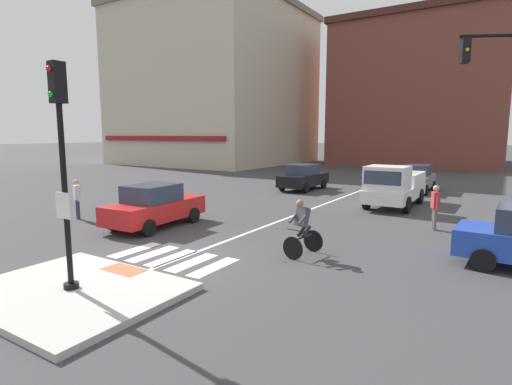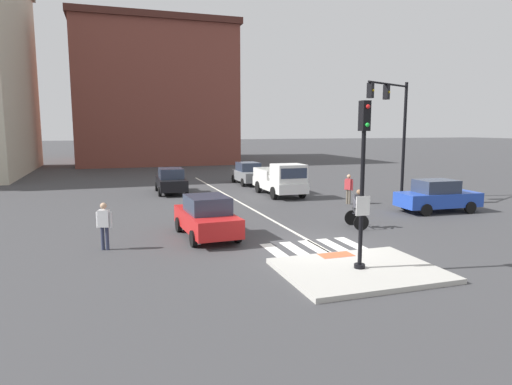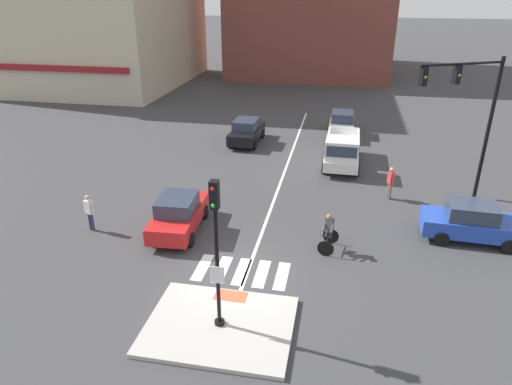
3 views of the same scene
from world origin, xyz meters
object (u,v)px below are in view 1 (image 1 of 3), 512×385
object	(u,v)px
car_grey_eastbound_distant	(416,178)
car_black_westbound_distant	(303,177)
cyclist	(302,227)
signal_pole	(62,156)
car_red_westbound_near	(155,206)
pickup_truck_white_eastbound_far	(393,187)
pedestrian_at_curb_left	(77,196)
pedestrian_waiting_far_side	(435,204)

from	to	relation	value
car_grey_eastbound_distant	car_black_westbound_distant	size ratio (longest dim) A/B	0.99
car_grey_eastbound_distant	cyclist	distance (m)	15.92
signal_pole	car_red_westbound_near	distance (m)	6.99
pickup_truck_white_eastbound_far	cyclist	xyz separation A→B (m)	(-0.29, -9.46, -0.11)
pickup_truck_white_eastbound_far	pedestrian_at_curb_left	xyz separation A→B (m)	(-10.45, -9.73, 0.00)
signal_pole	car_red_westbound_near	xyz separation A→B (m)	(-3.33, 5.72, -2.24)
car_black_westbound_distant	cyclist	xyz separation A→B (m)	(6.09, -12.89, 0.06)
car_black_westbound_distant	pickup_truck_white_eastbound_far	distance (m)	7.24
pedestrian_at_curb_left	pedestrian_waiting_far_side	world-z (taller)	same
car_grey_eastbound_distant	signal_pole	bearing A→B (deg)	-98.62
pickup_truck_white_eastbound_far	car_grey_eastbound_distant	bearing A→B (deg)	91.26
signal_pole	pedestrian_waiting_far_side	world-z (taller)	signal_pole
pickup_truck_white_eastbound_far	pedestrian_waiting_far_side	bearing A→B (deg)	-58.18
car_black_westbound_distant	pedestrian_at_curb_left	bearing A→B (deg)	-107.19
signal_pole	car_grey_eastbound_distant	world-z (taller)	signal_pole
pedestrian_at_curb_left	pedestrian_waiting_far_side	size ratio (longest dim) A/B	1.00
car_red_westbound_near	pickup_truck_white_eastbound_far	xyz separation A→B (m)	(6.69, 9.03, 0.17)
car_red_westbound_near	cyclist	bearing A→B (deg)	-3.81
car_grey_eastbound_distant	pedestrian_waiting_far_side	distance (m)	10.73
car_black_westbound_distant	pickup_truck_white_eastbound_far	size ratio (longest dim) A/B	0.81
car_red_westbound_near	car_black_westbound_distant	bearing A→B (deg)	88.57
signal_pole	car_grey_eastbound_distant	bearing A→B (deg)	81.38
pedestrian_waiting_far_side	cyclist	bearing A→B (deg)	-116.46
car_red_westbound_near	pedestrian_at_curb_left	size ratio (longest dim) A/B	2.51
signal_pole	pickup_truck_white_eastbound_far	world-z (taller)	signal_pole
cyclist	pedestrian_at_curb_left	xyz separation A→B (m)	(-10.16, -0.28, 0.11)
signal_pole	pedestrian_waiting_far_side	size ratio (longest dim) A/B	2.89
car_black_westbound_distant	pedestrian_waiting_far_side	distance (m)	11.51
car_grey_eastbound_distant	cyclist	size ratio (longest dim) A/B	2.44
car_grey_eastbound_distant	pedestrian_at_curb_left	distance (m)	19.20
pedestrian_at_curb_left	cyclist	bearing A→B (deg)	1.56
car_red_westbound_near	cyclist	xyz separation A→B (m)	(6.40, -0.43, 0.06)
signal_pole	car_black_westbound_distant	bearing A→B (deg)	99.43
cyclist	signal_pole	bearing A→B (deg)	-120.10
signal_pole	pedestrian_at_curb_left	distance (m)	8.93
car_grey_eastbound_distant	pickup_truck_white_eastbound_far	bearing A→B (deg)	-88.74
car_red_westbound_near	signal_pole	bearing A→B (deg)	-59.79
car_grey_eastbound_distant	car_black_westbound_distant	world-z (taller)	same
car_grey_eastbound_distant	pedestrian_at_curb_left	bearing A→B (deg)	-122.47
pedestrian_at_curb_left	pedestrian_waiting_far_side	xyz separation A→B (m)	(12.90, 5.78, 0.00)
signal_pole	pedestrian_at_curb_left	world-z (taller)	signal_pole
pickup_truck_white_eastbound_far	pedestrian_at_curb_left	distance (m)	14.28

